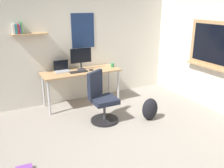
% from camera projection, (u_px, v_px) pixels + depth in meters
% --- Properties ---
extents(ground_plane, '(5.20, 5.20, 0.00)m').
position_uv_depth(ground_plane, '(126.00, 153.00, 3.63)').
color(ground_plane, gray).
rests_on(ground_plane, ground).
extents(wall_back, '(5.00, 0.30, 2.60)m').
position_uv_depth(wall_back, '(70.00, 43.00, 5.28)').
color(wall_back, silver).
rests_on(wall_back, ground).
extents(desk, '(1.67, 0.60, 0.75)m').
position_uv_depth(desk, '(81.00, 74.00, 5.20)').
color(desk, tan).
rests_on(desk, ground).
extents(office_chair, '(0.55, 0.57, 0.95)m').
position_uv_depth(office_chair, '(102.00, 100.00, 4.51)').
color(office_chair, black).
rests_on(office_chair, ground).
extents(laptop, '(0.31, 0.21, 0.23)m').
position_uv_depth(laptop, '(62.00, 69.00, 5.12)').
color(laptop, '#ADAFB5').
rests_on(laptop, desk).
extents(monitor_primary, '(0.46, 0.17, 0.46)m').
position_uv_depth(monitor_primary, '(81.00, 57.00, 5.19)').
color(monitor_primary, '#38383D').
rests_on(monitor_primary, desk).
extents(keyboard, '(0.37, 0.13, 0.02)m').
position_uv_depth(keyboard, '(79.00, 72.00, 5.08)').
color(keyboard, black).
rests_on(keyboard, desk).
extents(computer_mouse, '(0.10, 0.06, 0.03)m').
position_uv_depth(computer_mouse, '(91.00, 70.00, 5.20)').
color(computer_mouse, '#262628').
rests_on(computer_mouse, desk).
extents(coffee_mug, '(0.08, 0.08, 0.09)m').
position_uv_depth(coffee_mug, '(112.00, 65.00, 5.46)').
color(coffee_mug, '#338C4C').
rests_on(coffee_mug, desk).
extents(backpack, '(0.32, 0.22, 0.43)m').
position_uv_depth(backpack, '(150.00, 109.00, 4.61)').
color(backpack, black).
rests_on(backpack, ground).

